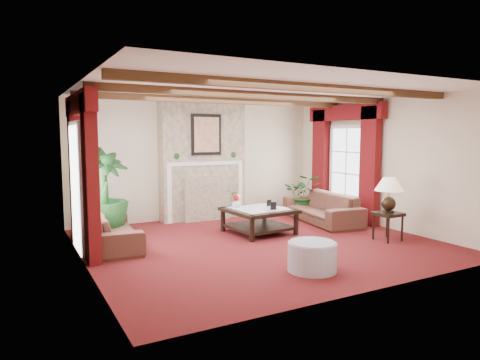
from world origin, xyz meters
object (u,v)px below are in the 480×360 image
sofa_left (112,223)px  ottoman (312,257)px  side_table (388,226)px  potted_palm (103,213)px  coffee_table (259,221)px  sofa_right (322,203)px

sofa_left → ottoman: sofa_left is taller
sofa_left → side_table: bearing=-109.5°
sofa_left → potted_palm: (-0.01, 0.67, 0.08)m
coffee_table → ottoman: coffee_table is taller
sofa_right → potted_palm: bearing=-91.6°
sofa_right → potted_palm: size_ratio=1.16×
potted_palm → side_table: bearing=-30.6°
potted_palm → coffee_table: potted_palm is taller
sofa_right → coffee_table: size_ratio=1.90×
potted_palm → ottoman: 4.16m
ottoman → potted_palm: bearing=122.7°
potted_palm → sofa_right: bearing=-9.9°
sofa_left → potted_palm: bearing=5.8°
sofa_left → side_table: 5.02m
sofa_right → ottoman: (-2.35, -2.69, -0.23)m
sofa_right → coffee_table: (-1.80, -0.27, -0.19)m
coffee_table → sofa_right: bearing=4.4°
potted_palm → ottoman: bearing=-57.3°
side_table → ottoman: (-2.35, -0.77, -0.06)m
sofa_right → coffee_table: sofa_right is taller
sofa_left → potted_palm: potted_palm is taller
sofa_left → potted_palm: size_ratio=1.06×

